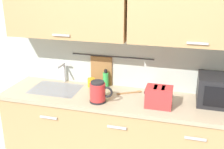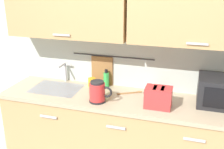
{
  "view_description": "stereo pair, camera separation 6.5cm",
  "coord_description": "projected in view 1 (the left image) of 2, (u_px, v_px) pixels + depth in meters",
  "views": [
    {
      "loc": [
        0.54,
        -2.13,
        2.03
      ],
      "look_at": [
        -0.14,
        0.33,
        1.12
      ],
      "focal_mm": 44.03,
      "sensor_mm": 36.0,
      "label": 1
    },
    {
      "loc": [
        0.61,
        -2.11,
        2.03
      ],
      "look_at": [
        -0.14,
        0.33,
        1.12
      ],
      "focal_mm": 44.03,
      "sensor_mm": 36.0,
      "label": 2
    }
  ],
  "objects": [
    {
      "name": "toaster",
      "position": [
        159.0,
        97.0,
        2.51
      ],
      "size": [
        0.26,
        0.17,
        0.19
      ],
      "color": "red",
      "rests_on": "counter_unit"
    },
    {
      "name": "mug_by_kettle",
      "position": [
        152.0,
        88.0,
        2.82
      ],
      "size": [
        0.12,
        0.08,
        0.09
      ],
      "color": "silver",
      "rests_on": "counter_unit"
    },
    {
      "name": "back_wall_assembly",
      "position": [
        131.0,
        31.0,
        2.72
      ],
      "size": [
        3.7,
        0.41,
        2.5
      ],
      "color": "silver",
      "rests_on": "ground"
    },
    {
      "name": "wooden_spoon",
      "position": [
        133.0,
        92.0,
        2.83
      ],
      "size": [
        0.25,
        0.16,
        0.01
      ],
      "color": "#9E7042",
      "rests_on": "counter_unit"
    },
    {
      "name": "dish_soap_bottle",
      "position": [
        106.0,
        79.0,
        2.96
      ],
      "size": [
        0.06,
        0.06,
        0.2
      ],
      "color": "green",
      "rests_on": "counter_unit"
    },
    {
      "name": "electric_kettle",
      "position": [
        98.0,
        92.0,
        2.6
      ],
      "size": [
        0.23,
        0.16,
        0.21
      ],
      "color": "black",
      "rests_on": "counter_unit"
    },
    {
      "name": "sink_faucet",
      "position": [
        63.0,
        70.0,
        3.07
      ],
      "size": [
        0.09,
        0.17,
        0.22
      ],
      "color": "#B2B5BA",
      "rests_on": "counter_unit"
    },
    {
      "name": "mug_near_sink",
      "position": [
        92.0,
        82.0,
        2.98
      ],
      "size": [
        0.12,
        0.08,
        0.09
      ],
      "color": "orange",
      "rests_on": "counter_unit"
    },
    {
      "name": "counter_unit",
      "position": [
        123.0,
        136.0,
        2.87
      ],
      "size": [
        2.53,
        0.64,
        0.9
      ],
      "color": "tan",
      "rests_on": "ground"
    },
    {
      "name": "microwave",
      "position": [
        223.0,
        91.0,
        2.54
      ],
      "size": [
        0.46,
        0.35,
        0.27
      ],
      "color": "black",
      "rests_on": "counter_unit"
    }
  ]
}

